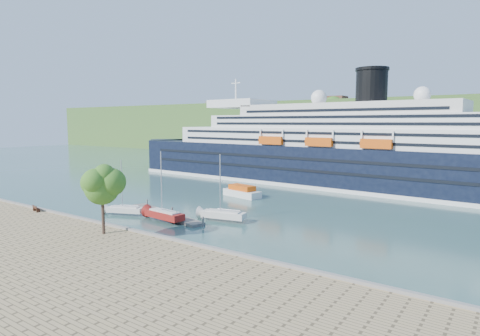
% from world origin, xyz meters
% --- Properties ---
extents(ground, '(400.00, 400.00, 0.00)m').
position_xyz_m(ground, '(0.00, 0.00, 0.00)').
color(ground, '#2B4D4B').
rests_on(ground, ground).
extents(far_hillside, '(400.00, 50.00, 24.00)m').
position_xyz_m(far_hillside, '(0.00, 145.00, 12.00)').
color(far_hillside, '#375B24').
rests_on(far_hillside, ground).
extents(quay_coping, '(220.00, 0.50, 0.30)m').
position_xyz_m(quay_coping, '(0.00, -0.20, 1.15)').
color(quay_coping, slate).
rests_on(quay_coping, promenade).
extents(cruise_ship, '(118.24, 22.85, 26.40)m').
position_xyz_m(cruise_ship, '(6.80, 55.46, 13.20)').
color(cruise_ship, black).
rests_on(cruise_ship, ground).
extents(park_bench, '(1.77, 0.93, 1.08)m').
position_xyz_m(park_bench, '(-14.66, -1.20, 1.54)').
color(park_bench, '#402012').
rests_on(park_bench, promenade).
extents(promenade_tree, '(5.69, 5.69, 9.42)m').
position_xyz_m(promenade_tree, '(4.33, -2.99, 5.71)').
color(promenade_tree, '#275E18').
rests_on(promenade_tree, promenade).
extents(floating_pontoon, '(18.56, 6.98, 0.41)m').
position_xyz_m(floating_pontoon, '(0.51, 11.40, 0.21)').
color(floating_pontoon, slate).
rests_on(floating_pontoon, ground).
extents(sailboat_white_near, '(6.73, 4.11, 8.43)m').
position_xyz_m(sailboat_white_near, '(-4.93, 7.87, 4.21)').
color(sailboat_white_near, silver).
rests_on(sailboat_white_near, ground).
extents(sailboat_red, '(7.91, 2.90, 9.99)m').
position_xyz_m(sailboat_red, '(3.30, 8.42, 5.00)').
color(sailboat_red, maroon).
rests_on(sailboat_red, ground).
extents(sailboat_white_far, '(7.68, 3.59, 9.58)m').
position_xyz_m(sailboat_white_far, '(10.38, 13.62, 4.79)').
color(sailboat_white_far, silver).
rests_on(sailboat_white_far, ground).
extents(tender_launch, '(8.79, 4.56, 2.32)m').
position_xyz_m(tender_launch, '(1.34, 31.62, 1.16)').
color(tender_launch, '#D74E0C').
rests_on(tender_launch, ground).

